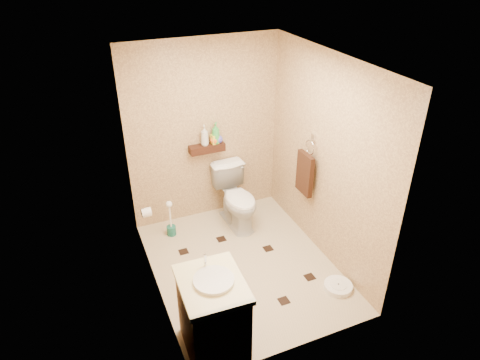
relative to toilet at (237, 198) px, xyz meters
name	(u,v)px	position (x,y,z in m)	size (l,w,h in m)	color
ground	(243,266)	(-0.28, -0.83, -0.40)	(2.50, 2.50, 0.00)	#C9B693
wall_back	(204,133)	(-0.28, 0.42, 0.80)	(2.00, 0.04, 2.40)	tan
wall_front	(304,247)	(-0.28, -2.08, 0.80)	(2.00, 0.04, 2.40)	tan
wall_left	(148,197)	(-1.28, -0.83, 0.80)	(0.04, 2.50, 2.40)	tan
wall_right	(325,160)	(0.72, -0.83, 0.80)	(0.04, 2.50, 2.40)	tan
ceiling	(244,61)	(-0.28, -0.83, 2.00)	(2.00, 2.50, 0.02)	white
wall_shelf	(207,148)	(-0.28, 0.34, 0.62)	(0.46, 0.14, 0.10)	#391A0F
floor_accents	(247,265)	(-0.22, -0.84, -0.39)	(1.31, 1.37, 0.01)	black
toilet	(237,198)	(0.00, 0.00, 0.00)	(0.44, 0.78, 0.79)	white
vanity	(213,315)	(-0.97, -1.78, 0.02)	(0.58, 0.69, 0.95)	brown
bathroom_scale	(338,286)	(0.54, -1.59, -0.37)	(0.32, 0.32, 0.06)	white
toilet_brush	(171,223)	(-0.89, 0.09, -0.22)	(0.12, 0.12, 0.51)	#186153
towel_ring	(305,172)	(0.64, -0.58, 0.55)	(0.12, 0.30, 0.76)	silver
toilet_paper	(146,212)	(-1.22, -0.18, 0.20)	(0.12, 0.11, 0.12)	white
bottle_a	(205,136)	(-0.30, 0.34, 0.80)	(0.10, 0.10, 0.26)	beige
bottle_b	(214,137)	(-0.17, 0.34, 0.76)	(0.08, 0.08, 0.18)	yellow
bottle_c	(214,138)	(-0.17, 0.34, 0.74)	(0.11, 0.11, 0.14)	orange
bottle_d	(216,133)	(-0.15, 0.34, 0.81)	(0.11, 0.11, 0.27)	green
bottle_e	(216,138)	(-0.15, 0.34, 0.75)	(0.07, 0.07, 0.15)	gold
bottle_f	(218,138)	(-0.12, 0.34, 0.74)	(0.11, 0.11, 0.14)	#4E4DC0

